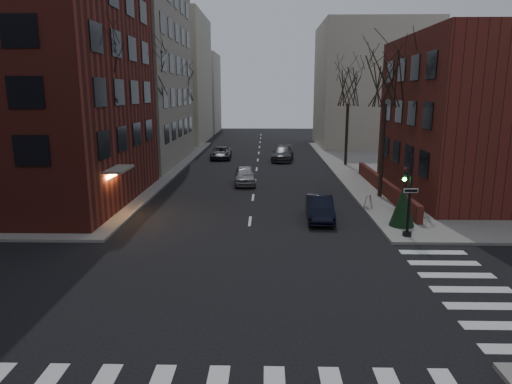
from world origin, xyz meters
The scene contains 22 objects.
ground centered at (0.00, 0.00, 0.00)m, with size 160.00×160.00×0.00m, color black.
building_left_brick centered at (-15.50, 16.50, 9.00)m, with size 15.00×15.00×18.00m, color maroon.
building_left_tan centered at (-17.00, 34.00, 14.00)m, with size 18.00×18.00×28.00m, color gray.
building_right_brick centered at (16.50, 19.00, 5.50)m, with size 12.00×14.00×11.00m, color #571D19.
low_wall_right centered at (9.30, 19.00, 0.65)m, with size 0.35×16.00×1.00m, color #571D19.
building_distant_la centered at (-15.00, 55.00, 9.00)m, with size 14.00×16.00×18.00m, color #B3AB97.
building_distant_ra centered at (15.00, 50.00, 8.00)m, with size 14.00×14.00×16.00m, color #B3AB97.
building_distant_lb centered at (-13.00, 72.00, 7.00)m, with size 10.00×12.00×14.00m, color #B3AB97.
traffic_signal centered at (7.94, 8.99, 1.91)m, with size 0.76×0.44×4.00m.
tree_left_a centered at (-8.80, 14.00, 8.47)m, with size 4.18×4.18×10.26m.
tree_left_b centered at (-8.80, 26.00, 8.91)m, with size 4.40×4.40×10.80m.
tree_left_c centered at (-8.80, 40.00, 8.03)m, with size 3.96×3.96×9.72m.
tree_right_a centered at (8.80, 18.00, 8.03)m, with size 3.96×3.96×9.72m.
tree_right_b centered at (8.80, 32.00, 7.59)m, with size 3.74×3.74×9.18m.
streetlamp_near centered at (-8.20, 22.00, 4.24)m, with size 0.36×0.36×6.28m.
streetlamp_far centered at (-8.20, 42.00, 4.24)m, with size 0.36×0.36×6.28m.
parked_sedan centered at (4.00, 12.37, 0.69)m, with size 1.46×4.19×1.38m, color black.
car_lane_silver centered at (-0.80, 22.75, 0.71)m, with size 1.68×4.17×1.42m, color #9D9CA1.
car_lane_gray centered at (2.68, 35.62, 0.76)m, with size 2.13×5.23×1.52m, color #3C3C40.
car_lane_far centered at (-4.08, 36.89, 0.66)m, with size 2.19×4.75×1.32m, color #44444A.
sandwich_board centered at (7.30, 14.78, 0.56)m, with size 0.36×0.50×0.81m, color silver.
evergreen_shrub centered at (8.24, 10.80, 1.25)m, with size 1.32×1.32×2.20m, color black.
Camera 1 is at (0.91, -13.06, 7.21)m, focal length 32.00 mm.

